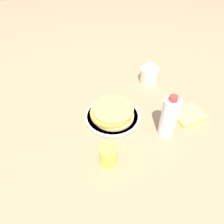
{
  "coord_description": "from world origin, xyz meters",
  "views": [
    {
      "loc": [
        -0.57,
        0.33,
        0.68
      ],
      "look_at": [
        0.03,
        0.0,
        0.03
      ],
      "focal_mm": 35.0,
      "sensor_mm": 36.0,
      "label": 1
    }
  ],
  "objects_px": {
    "plate": "(112,116)",
    "cream_jug": "(149,75)",
    "water_bottle_near": "(169,117)",
    "pancake_stack": "(112,112)",
    "juice_glass": "(108,155)"
  },
  "relations": [
    {
      "from": "plate",
      "to": "cream_jug",
      "type": "bearing_deg",
      "value": -64.41
    },
    {
      "from": "plate",
      "to": "water_bottle_near",
      "type": "relative_size",
      "value": 1.27
    },
    {
      "from": "pancake_stack",
      "to": "water_bottle_near",
      "type": "bearing_deg",
      "value": -140.69
    },
    {
      "from": "plate",
      "to": "pancake_stack",
      "type": "distance_m",
      "value": 0.02
    },
    {
      "from": "pancake_stack",
      "to": "cream_jug",
      "type": "height_order",
      "value": "cream_jug"
    },
    {
      "from": "plate",
      "to": "pancake_stack",
      "type": "xyz_separation_m",
      "value": [
        -0.0,
        -0.0,
        0.02
      ]
    },
    {
      "from": "pancake_stack",
      "to": "water_bottle_near",
      "type": "relative_size",
      "value": 1.01
    },
    {
      "from": "water_bottle_near",
      "to": "plate",
      "type": "bearing_deg",
      "value": 39.52
    },
    {
      "from": "juice_glass",
      "to": "cream_jug",
      "type": "height_order",
      "value": "cream_jug"
    },
    {
      "from": "juice_glass",
      "to": "water_bottle_near",
      "type": "distance_m",
      "value": 0.28
    },
    {
      "from": "water_bottle_near",
      "to": "pancake_stack",
      "type": "bearing_deg",
      "value": 39.31
    },
    {
      "from": "pancake_stack",
      "to": "juice_glass",
      "type": "distance_m",
      "value": 0.23
    },
    {
      "from": "cream_jug",
      "to": "water_bottle_near",
      "type": "xyz_separation_m",
      "value": [
        -0.32,
        0.15,
        0.04
      ]
    },
    {
      "from": "plate",
      "to": "water_bottle_near",
      "type": "distance_m",
      "value": 0.25
    },
    {
      "from": "pancake_stack",
      "to": "juice_glass",
      "type": "bearing_deg",
      "value": 147.69
    }
  ]
}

